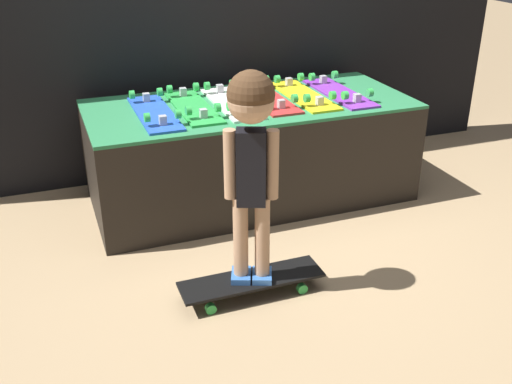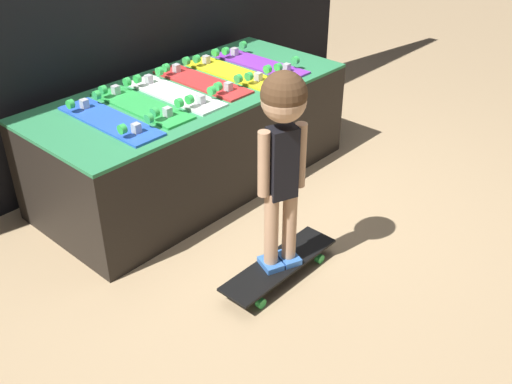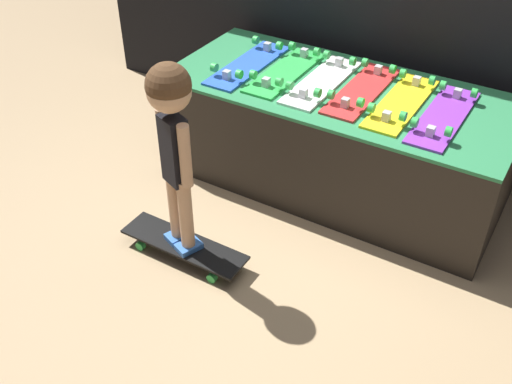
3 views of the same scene
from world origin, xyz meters
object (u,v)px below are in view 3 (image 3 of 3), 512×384
Objects in this scene: skateboard_blue_on_rack at (248,64)px; skateboard_purple_on_rack at (444,115)px; skateboard_yellow_on_rack at (402,101)px; skateboard_green_on_rack at (286,70)px; skateboard_on_floor at (184,245)px; skateboard_red_on_rack at (362,89)px; child at (172,126)px; skateboard_white_on_rack at (322,80)px.

skateboard_purple_on_rack is at bearing -0.02° from skateboard_blue_on_rack.
skateboard_yellow_on_rack is at bearing 1.61° from skateboard_blue_on_rack.
skateboard_purple_on_rack is (1.22, -0.00, 0.00)m from skateboard_blue_on_rack.
skateboard_green_on_rack is 1.23m from skateboard_on_floor.
skateboard_on_floor is at bearing -133.79° from skateboard_purple_on_rack.
skateboard_red_on_rack is at bearing 3.91° from skateboard_blue_on_rack.
skateboard_blue_on_rack is at bearing -178.39° from skateboard_yellow_on_rack.
skateboard_blue_on_rack is 1.07m from child.
skateboard_white_on_rack is at bearing 76.32° from skateboard_on_floor.
skateboard_white_on_rack is 1.00× the size of skateboard_purple_on_rack.
skateboard_green_on_rack is (0.24, 0.04, 0.00)m from skateboard_blue_on_rack.
skateboard_blue_on_rack is 0.73m from skateboard_red_on_rack.
skateboard_blue_on_rack is 1.00× the size of skateboard_purple_on_rack.
skateboard_yellow_on_rack is (0.73, -0.01, 0.00)m from skateboard_green_on_rack.
skateboard_green_on_rack and skateboard_purple_on_rack have the same top height.
skateboard_white_on_rack is 0.25m from skateboard_red_on_rack.
skateboard_blue_on_rack is at bearing -171.13° from skateboard_green_on_rack.
skateboard_green_on_rack is at bearing 89.19° from skateboard_on_floor.
skateboard_red_on_rack is at bearing 1.41° from skateboard_green_on_rack.
skateboard_red_on_rack is at bearing 174.11° from skateboard_purple_on_rack.
skateboard_green_on_rack is 0.98m from skateboard_purple_on_rack.
skateboard_white_on_rack is 1.00× the size of skateboard_yellow_on_rack.
skateboard_blue_on_rack and skateboard_green_on_rack have the same top height.
skateboard_purple_on_rack is at bearing 46.21° from skateboard_on_floor.
skateboard_purple_on_rack is at bearing -2.41° from skateboard_white_on_rack.
child reaches higher than skateboard_blue_on_rack.
skateboard_on_floor is (-0.75, -1.06, -0.59)m from skateboard_yellow_on_rack.
skateboard_green_on_rack and skateboard_red_on_rack have the same top height.
skateboard_green_on_rack is at bearing 8.87° from skateboard_blue_on_rack.
skateboard_red_on_rack is 1.00× the size of skateboard_yellow_on_rack.
skateboard_green_on_rack is at bearing 177.75° from skateboard_purple_on_rack.
skateboard_yellow_on_rack is 0.68× the size of child.
skateboard_purple_on_rack is (0.49, -0.05, 0.00)m from skateboard_red_on_rack.
skateboard_on_floor is (-0.50, -1.09, -0.59)m from skateboard_red_on_rack.
skateboard_on_floor is (0.23, -1.04, -0.59)m from skateboard_blue_on_rack.
skateboard_green_on_rack is at bearing 179.17° from skateboard_yellow_on_rack.
skateboard_green_on_rack is 0.24m from skateboard_white_on_rack.
skateboard_yellow_on_rack is at bearing -5.30° from skateboard_red_on_rack.
skateboard_on_floor is at bearing -114.89° from skateboard_red_on_rack.
skateboard_white_on_rack is 0.68× the size of child.
child reaches higher than skateboard_purple_on_rack.
skateboard_blue_on_rack is 0.98m from skateboard_yellow_on_rack.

